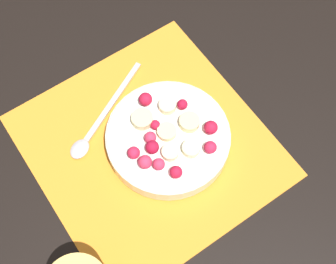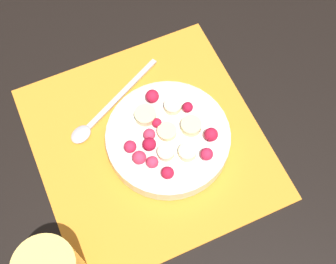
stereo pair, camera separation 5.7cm
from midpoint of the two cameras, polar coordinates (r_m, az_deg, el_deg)
ground_plane at (r=0.76m, az=-4.49°, el=-1.90°), size 3.00×3.00×0.00m
placemat at (r=0.76m, az=-4.51°, el=-1.81°), size 0.37×0.36×0.01m
fruit_bowl at (r=0.74m, az=-2.21°, el=-0.81°), size 0.20×0.20×0.05m
spoon at (r=0.78m, az=-11.01°, el=0.37°), size 0.11×0.19×0.01m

